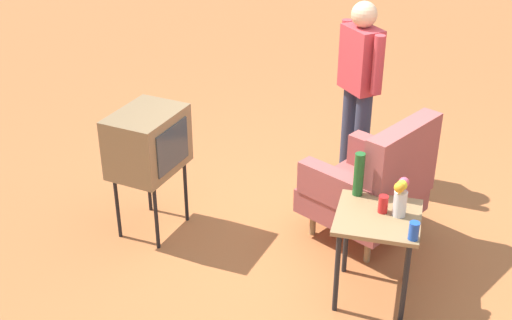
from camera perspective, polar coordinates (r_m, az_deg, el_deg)
name	(u,v)px	position (r m, az deg, el deg)	size (l,w,h in m)	color
ground_plane	(339,242)	(5.51, 6.91, -6.78)	(60.00, 60.00, 0.00)	#AD6033
armchair	(374,184)	(5.33, 9.78, -1.99)	(1.04, 1.05, 1.06)	#937047
side_table	(377,228)	(4.69, 10.04, -5.59)	(0.56, 0.56, 0.67)	black
tv_on_stand	(148,143)	(5.31, -8.98, 1.44)	(0.67, 0.54, 1.03)	black
person_standing	(359,81)	(6.04, 8.57, 6.49)	(0.45, 0.41, 1.64)	#2D3347
soda_can_red	(383,204)	(4.65, 10.52, -3.62)	(0.07, 0.07, 0.12)	red
bottle_wine_green	(359,174)	(4.77, 8.55, -1.18)	(0.07, 0.07, 0.32)	#1E5623
soda_can_blue	(414,231)	(4.42, 12.99, -5.76)	(0.07, 0.07, 0.12)	blue
flower_vase	(401,196)	(4.59, 11.94, -2.94)	(0.15, 0.10, 0.27)	silver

